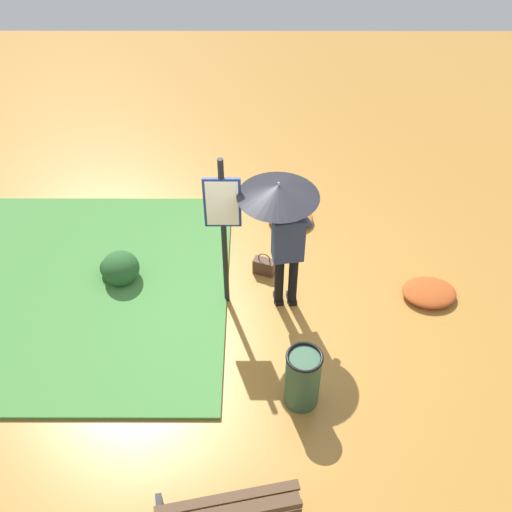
{
  "coord_description": "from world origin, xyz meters",
  "views": [
    {
      "loc": [
        0.11,
        5.22,
        6.01
      ],
      "look_at": [
        0.13,
        -0.15,
        0.85
      ],
      "focal_mm": 41.41,
      "sensor_mm": 36.0,
      "label": 1
    }
  ],
  "objects_px": {
    "person_with_umbrella": "(283,215)",
    "handbag": "(264,266)",
    "info_sign_post": "(223,219)",
    "trash_bin": "(303,378)"
  },
  "relations": [
    {
      "from": "info_sign_post",
      "to": "trash_bin",
      "type": "relative_size",
      "value": 2.76
    },
    {
      "from": "person_with_umbrella",
      "to": "handbag",
      "type": "bearing_deg",
      "value": -70.92
    },
    {
      "from": "person_with_umbrella",
      "to": "trash_bin",
      "type": "relative_size",
      "value": 2.45
    },
    {
      "from": "person_with_umbrella",
      "to": "info_sign_post",
      "type": "xyz_separation_m",
      "value": [
        0.71,
        -0.05,
        -0.11
      ]
    },
    {
      "from": "handbag",
      "to": "info_sign_post",
      "type": "bearing_deg",
      "value": 46.29
    },
    {
      "from": "person_with_umbrella",
      "to": "info_sign_post",
      "type": "relative_size",
      "value": 0.89
    },
    {
      "from": "handbag",
      "to": "trash_bin",
      "type": "bearing_deg",
      "value": 101.26
    },
    {
      "from": "handbag",
      "to": "trash_bin",
      "type": "xyz_separation_m",
      "value": [
        -0.42,
        2.09,
        0.29
      ]
    },
    {
      "from": "person_with_umbrella",
      "to": "handbag",
      "type": "distance_m",
      "value": 1.55
    },
    {
      "from": "handbag",
      "to": "trash_bin",
      "type": "distance_m",
      "value": 2.15
    }
  ]
}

